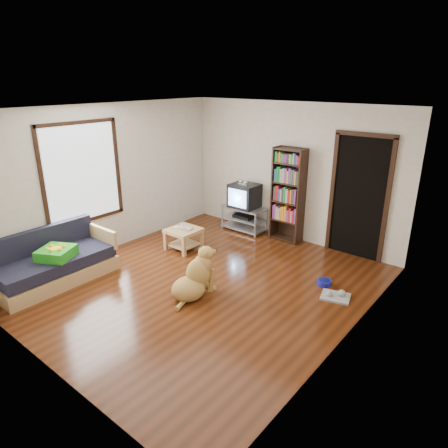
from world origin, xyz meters
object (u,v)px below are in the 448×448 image
Objects in this scene: crt_tv at (245,195)px; dog at (195,278)px; tv_stand at (244,217)px; grey_rag at (335,297)px; bookshelf at (288,190)px; coffee_table at (184,235)px; sofa at (55,265)px; dog_bowl at (324,282)px; green_cushion at (56,253)px; laptop at (182,229)px.

dog is (1.04, -2.60, -0.47)m from crt_tv.
tv_stand is 0.47m from crt_tv.
bookshelf reaches higher than grey_rag.
bookshelf is 3.27× the size of coffee_table.
crt_tv reaches higher than sofa.
tv_stand reaches higher than dog_bowl.
grey_rag is 2.46m from bookshelf.
crt_tv is (-2.66, 1.39, 0.73)m from grey_rag.
grey_rag is at bearing 2.79° from coffee_table.
sofa is (-0.97, -3.65, -0.48)m from crt_tv.
bookshelf is (-1.41, 1.21, 0.96)m from dog_bowl.
grey_rag is 3.00m from tv_stand.
dog is (1.30, -1.07, -0.01)m from coffee_table.
tv_stand is at bearing 74.98° from sofa.
coffee_table is (-2.93, -0.14, 0.27)m from grey_rag.
dog_bowl is 0.24× the size of dog.
dog_bowl is (3.21, 2.52, -0.46)m from green_cushion.
green_cushion reaches higher than laptop.
coffee_table is at bearing -99.86° from tv_stand.
coffee_table is (-1.21, -1.60, -0.72)m from bookshelf.
crt_tv is 0.32× the size of sofa.
sofa is 2.27m from dog.
tv_stand reaches higher than laptop.
coffee_table is (0.00, 0.03, -0.13)m from laptop.
green_cushion is 4.17m from bookshelf.
tv_stand is (0.26, 1.54, -0.14)m from laptop.
crt_tv is (0.85, 3.66, 0.25)m from green_cushion.
crt_tv is 1.62m from coffee_table.
dog_bowl is at bearing 140.19° from grey_rag.
sofa reaches higher than dog_bowl.
crt_tv reaches higher than laptop.
green_cushion is at bearing -115.16° from laptop.
laptop reaches higher than grey_rag.
laptop is 0.14m from coffee_table.
crt_tv reaches higher than coffee_table.
crt_tv is 0.32× the size of bookshelf.
dog_bowl is 0.24× the size of tv_stand.
crt_tv is at bearing 152.46° from grey_rag.
bookshelf reaches higher than crt_tv.
bookshelf reaches higher than sofa.
sofa is at bearing -105.02° from tv_stand.
bookshelf is (0.95, 0.09, 0.73)m from tv_stand.
tv_stand is 1.20m from bookshelf.
grey_rag is (3.51, 2.27, -0.48)m from green_cushion.
laptop is at bearing -99.54° from crt_tv.
crt_tv is (-2.36, 1.14, 0.70)m from dog_bowl.
sofa is (-3.34, -2.51, 0.22)m from dog_bowl.
dog is at bearing -39.58° from coffee_table.
coffee_table is at bearing -177.21° from grey_rag.
tv_stand is (0.85, 3.64, -0.23)m from green_cushion.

